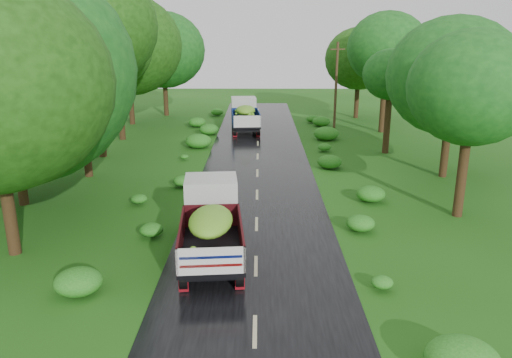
{
  "coord_description": "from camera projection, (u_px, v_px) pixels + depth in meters",
  "views": [
    {
      "loc": [
        0.12,
        -12.08,
        8.06
      ],
      "look_at": [
        -0.03,
        9.16,
        1.7
      ],
      "focal_mm": 35.0,
      "sensor_mm": 36.0,
      "label": 1
    }
  ],
  "objects": [
    {
      "name": "ground",
      "position": [
        255.0,
        332.0,
        13.89
      ],
      "size": [
        120.0,
        120.0,
        0.0
      ],
      "primitive_type": "plane",
      "color": "#1C4E10",
      "rests_on": "ground"
    },
    {
      "name": "road",
      "position": [
        256.0,
        254.0,
        18.67
      ],
      "size": [
        6.5,
        80.0,
        0.02
      ],
      "primitive_type": "cube",
      "color": "black",
      "rests_on": "ground"
    },
    {
      "name": "road_lines",
      "position": [
        256.0,
        243.0,
        19.63
      ],
      "size": [
        0.12,
        69.6,
        0.0
      ],
      "color": "#BFB78C",
      "rests_on": "road"
    },
    {
      "name": "truck_near",
      "position": [
        211.0,
        220.0,
        18.2
      ],
      "size": [
        2.6,
        6.08,
        2.49
      ],
      "rotation": [
        0.0,
        0.0,
        0.09
      ],
      "color": "black",
      "rests_on": "ground"
    },
    {
      "name": "truck_far",
      "position": [
        245.0,
        113.0,
        41.21
      ],
      "size": [
        2.6,
        6.18,
        2.54
      ],
      "rotation": [
        0.0,
        0.0,
        0.08
      ],
      "color": "black",
      "rests_on": "ground"
    },
    {
      "name": "utility_pole",
      "position": [
        336.0,
        89.0,
        38.24
      ],
      "size": [
        1.19,
        0.6,
        7.21
      ],
      "rotation": [
        0.0,
        0.0,
        0.42
      ],
      "color": "#382616",
      "rests_on": "ground"
    },
    {
      "name": "trees_left",
      "position": [
        94.0,
        55.0,
        31.17
      ],
      "size": [
        6.61,
        35.64,
        10.12
      ],
      "color": "black",
      "rests_on": "ground"
    },
    {
      "name": "trees_right",
      "position": [
        403.0,
        66.0,
        33.5
      ],
      "size": [
        5.16,
        29.66,
        8.29
      ],
      "color": "black",
      "rests_on": "ground"
    },
    {
      "name": "shrubs",
      "position": [
        257.0,
        177.0,
        27.2
      ],
      "size": [
        11.9,
        44.0,
        0.7
      ],
      "color": "#1F6618",
      "rests_on": "ground"
    }
  ]
}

